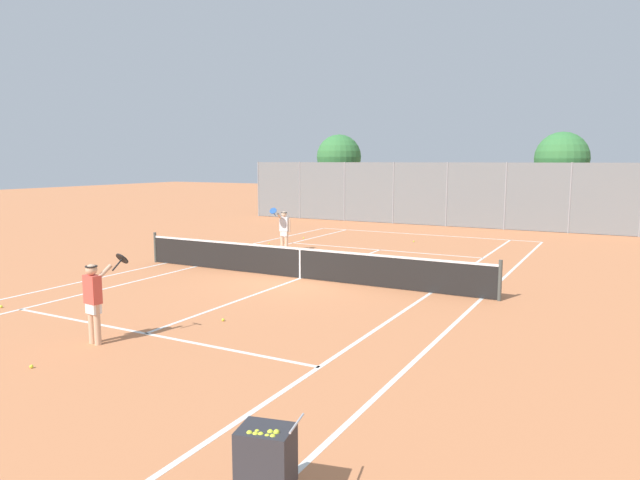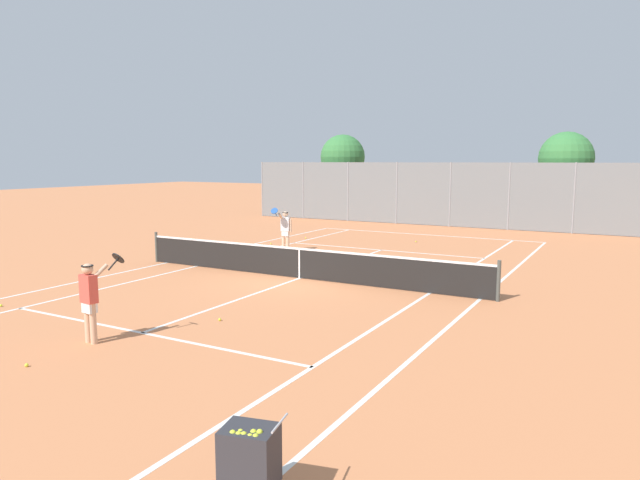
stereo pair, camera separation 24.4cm
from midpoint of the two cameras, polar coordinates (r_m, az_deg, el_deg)
name	(u,v)px [view 2 (the right image)]	position (r m, az deg, el deg)	size (l,w,h in m)	color
ground_plane	(300,278)	(17.54, -1.66, -3.85)	(120.00, 120.00, 0.00)	#CC7A4C
court_line_markings	(300,278)	(17.54, -1.66, -3.84)	(11.10, 23.90, 0.01)	silver
tennis_net	(299,262)	(17.45, -1.67, -2.22)	(12.00, 0.10, 1.07)	#474C47
ball_cart	(250,457)	(6.37, -5.89, -20.77)	(0.71, 0.60, 0.96)	#2D2D33
player_near_side	(90,297)	(12.08, -21.49, -5.34)	(0.72, 0.72, 1.77)	#D8A884
player_far_left	(285,228)	(22.59, -3.18, 1.17)	(0.56, 0.82, 1.77)	beige
loose_tennis_ball_0	(1,305)	(16.18, -28.91, -5.75)	(0.07, 0.07, 0.07)	#D1DB33
loose_tennis_ball_1	(271,244)	(24.69, -4.64, -0.36)	(0.07, 0.07, 0.07)	#D1DB33
loose_tennis_ball_2	(306,238)	(26.41, -1.18, 0.21)	(0.07, 0.07, 0.07)	#D1DB33
loose_tennis_ball_3	(27,365)	(11.39, -26.73, -11.11)	(0.07, 0.07, 0.07)	#D1DB33
loose_tennis_ball_4	(220,319)	(13.15, -9.46, -7.85)	(0.07, 0.07, 0.07)	#D1DB33
loose_tennis_ball_5	(416,242)	(25.59, 9.83, -0.16)	(0.07, 0.07, 0.07)	#D1DB33
back_fence	(450,195)	(31.93, 13.10, 4.45)	(24.90, 0.08, 3.51)	gray
tree_behind_left	(343,158)	(36.63, 2.49, 8.19)	(2.82, 2.82, 5.23)	brown
tree_behind_right	(567,160)	(32.63, 23.67, 7.31)	(2.76, 2.76, 5.08)	brown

